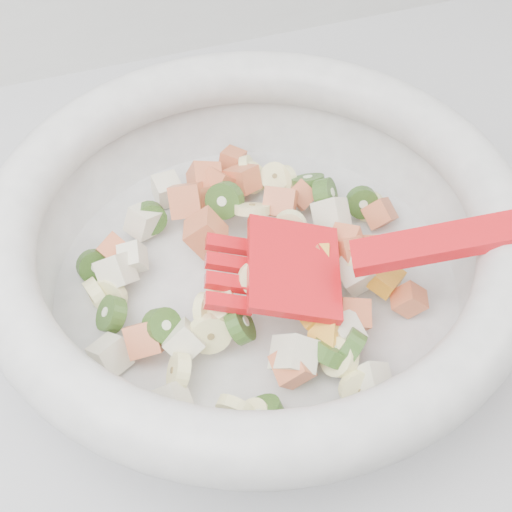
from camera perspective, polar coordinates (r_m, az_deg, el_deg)
name	(u,v)px	position (r m, az deg, el deg)	size (l,w,h in m)	color
counter	(238,511)	(0.98, -1.35, -18.08)	(2.00, 0.60, 0.90)	#A5A6AA
mixing_bowl	(257,247)	(0.53, 0.08, 0.63)	(0.46, 0.37, 0.14)	silver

